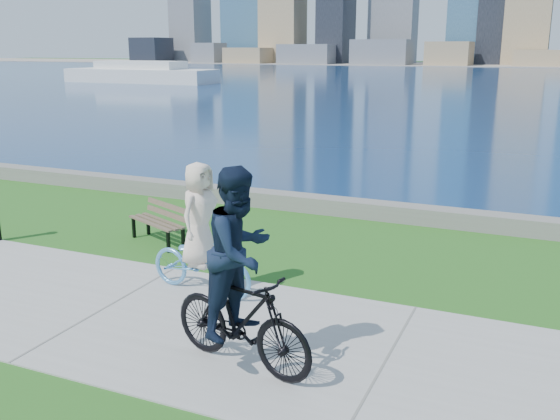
{
  "coord_description": "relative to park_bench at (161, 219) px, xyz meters",
  "views": [
    {
      "loc": [
        5.52,
        -6.48,
        3.57
      ],
      "look_at": [
        1.73,
        2.15,
        1.1
      ],
      "focal_mm": 40.0,
      "sensor_mm": 36.0,
      "label": 1
    }
  ],
  "objects": [
    {
      "name": "park_bench",
      "position": [
        0.0,
        0.0,
        0.0
      ],
      "size": [
        1.48,
        1.01,
        0.73
      ],
      "rotation": [
        0.0,
        0.0,
        -0.42
      ],
      "color": "black",
      "rests_on": "ground"
    },
    {
      "name": "far_shore",
      "position": [
        1.04,
        127.09,
        -0.38
      ],
      "size": [
        320.0,
        30.0,
        0.12
      ],
      "primitive_type": "cube",
      "color": "gray",
      "rests_on": "ground"
    },
    {
      "name": "cyclist_man",
      "position": [
        3.56,
        -3.64,
        0.56
      ],
      "size": [
        0.97,
        2.01,
        2.34
      ],
      "rotation": [
        0.0,
        0.0,
        1.35
      ],
      "color": "black",
      "rests_on": "ground"
    },
    {
      "name": "cyclist_woman",
      "position": [
        1.98,
        -1.86,
        0.31
      ],
      "size": [
        0.81,
        1.82,
        1.97
      ],
      "rotation": [
        0.0,
        0.0,
        1.46
      ],
      "color": "#5EA8E6",
      "rests_on": "ground"
    },
    {
      "name": "concrete_path",
      "position": [
        1.04,
        -2.91,
        -0.43
      ],
      "size": [
        80.0,
        3.5,
        0.02
      ],
      "primitive_type": "cube",
      "color": "#989893",
      "rests_on": "ground"
    },
    {
      "name": "ferry_near",
      "position": [
        -32.8,
        44.75,
        0.46
      ],
      "size": [
        16.09,
        4.6,
        2.18
      ],
      "color": "silver",
      "rests_on": "ground"
    },
    {
      "name": "seawall",
      "position": [
        1.04,
        3.29,
        -0.27
      ],
      "size": [
        90.0,
        0.5,
        0.35
      ],
      "primitive_type": "cube",
      "color": "slate",
      "rests_on": "ground"
    },
    {
      "name": "bay_water",
      "position": [
        1.04,
        69.09,
        -0.44
      ],
      "size": [
        320.0,
        131.0,
        0.01
      ],
      "primitive_type": "cube",
      "color": "navy",
      "rests_on": "ground"
    },
    {
      "name": "ground",
      "position": [
        1.04,
        -2.91,
        -0.44
      ],
      "size": [
        320.0,
        320.0,
        0.0
      ],
      "primitive_type": "plane",
      "color": "#1E5616",
      "rests_on": "ground"
    }
  ]
}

